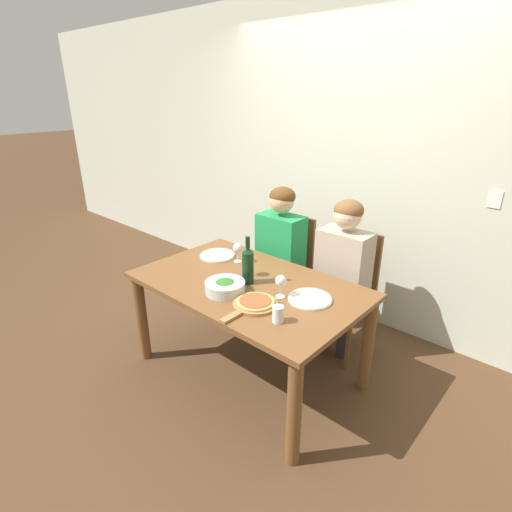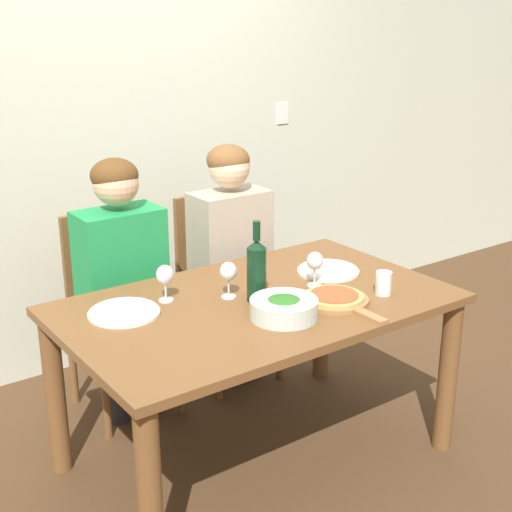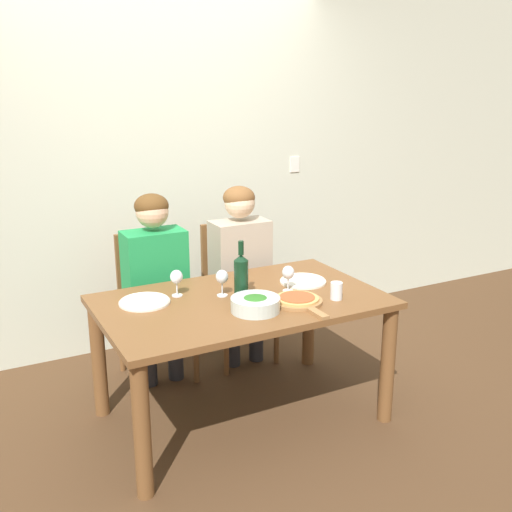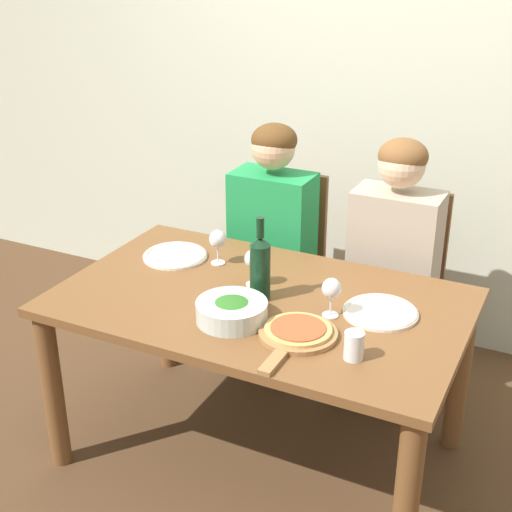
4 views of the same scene
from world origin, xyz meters
name	(u,v)px [view 2 (image 2 of 4)]	position (x,y,z in m)	size (l,w,h in m)	color
ground_plane	(257,457)	(0.00, 0.00, 0.00)	(40.00, 40.00, 0.00)	#4C331E
back_wall	(109,110)	(0.00, 1.29, 1.35)	(10.00, 0.06, 2.70)	beige
dining_table	(257,326)	(0.00, 0.00, 0.62)	(1.54, 0.94, 0.73)	brown
chair_left	(115,306)	(-0.27, 0.78, 0.50)	(0.42, 0.42, 0.94)	brown
chair_right	(220,280)	(0.33, 0.78, 0.50)	(0.42, 0.42, 0.94)	brown
person_woman	(123,266)	(-0.27, 0.67, 0.74)	(0.47, 0.51, 1.22)	#28282D
person_man	(232,243)	(0.33, 0.67, 0.74)	(0.47, 0.51, 1.22)	#28282D
wine_bottle	(257,269)	(0.00, 0.00, 0.86)	(0.08, 0.08, 0.33)	black
broccoli_bowl	(284,308)	(-0.02, -0.20, 0.77)	(0.26, 0.26, 0.08)	silver
dinner_plate_left	(124,312)	(-0.49, 0.18, 0.74)	(0.27, 0.27, 0.02)	silver
dinner_plate_right	(328,270)	(0.45, 0.08, 0.74)	(0.27, 0.27, 0.02)	silver
pizza_on_board	(336,299)	(0.24, -0.20, 0.74)	(0.27, 0.41, 0.04)	#9E7042
wine_glass_left	(165,276)	(-0.30, 0.21, 0.83)	(0.07, 0.07, 0.15)	silver
wine_glass_right	(315,263)	(0.29, -0.01, 0.83)	(0.07, 0.07, 0.15)	silver
wine_glass_centre	(228,273)	(-0.07, 0.09, 0.83)	(0.07, 0.07, 0.15)	silver
water_tumbler	(384,283)	(0.46, -0.25, 0.78)	(0.07, 0.07, 0.10)	silver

